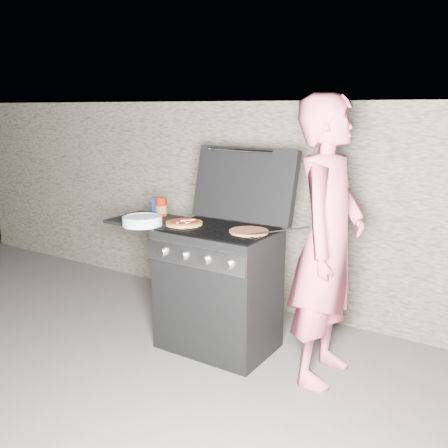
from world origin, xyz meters
The scene contains 10 objects.
ground centered at (0.00, 0.00, 0.00)m, with size 50.00×50.00×0.00m, color #625D59.
stone_wall centered at (0.00, 1.05, 0.90)m, with size 8.00×0.35×1.80m, color gray.
gas_grill centered at (-0.25, 0.00, 0.46)m, with size 1.34×0.79×0.91m, color black, non-canonical shape.
pizza_topped centered at (-0.28, -0.03, 0.93)m, with size 0.27×0.27×0.03m, color tan, non-canonical shape.
pizza_plain centered at (0.24, 0.02, 0.92)m, with size 0.27×0.27×0.01m, color tan.
sauce_jar centered at (-0.65, 0.15, 0.97)m, with size 0.09×0.09×0.14m, color #8D1504.
blue_carton centered at (-0.70, 0.16, 0.97)m, with size 0.06×0.04×0.14m, color #15299E.
plate_stack centered at (-0.54, -0.19, 0.94)m, with size 0.29×0.29×0.07m, color white.
person centered at (0.80, 0.04, 0.92)m, with size 0.67×0.44×1.84m, color #E35C73.
tongs centered at (0.47, 0.00, 0.95)m, with size 0.01×0.01×0.42m, color black.
Camera 1 is at (1.90, -2.87, 1.75)m, focal length 40.00 mm.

